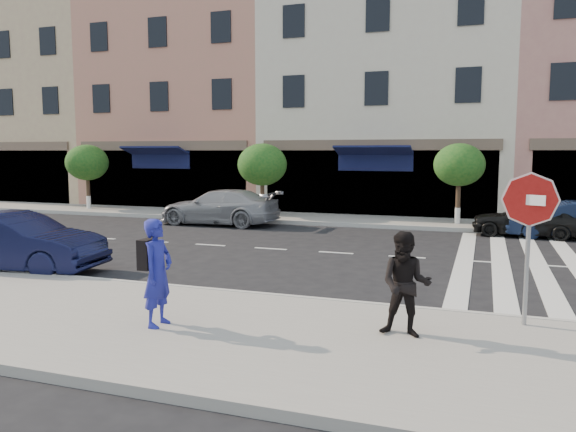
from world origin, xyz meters
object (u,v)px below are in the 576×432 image
(car_near_mid, at_px, (14,242))
(car_far_right, at_px, (565,220))
(photographer, at_px, (158,273))
(car_far_left, at_px, (219,207))
(car_far_mid, at_px, (529,219))
(stop_sign, at_px, (530,214))
(walker, at_px, (406,284))

(car_near_mid, distance_m, car_far_right, 16.58)
(photographer, bearing_deg, car_far_left, 22.07)
(car_far_right, bearing_deg, car_far_mid, -91.93)
(stop_sign, xyz_separation_m, car_far_left, (-10.51, 10.47, -1.22))
(photographer, distance_m, car_far_mid, 14.42)
(stop_sign, bearing_deg, photographer, -136.81)
(car_far_left, bearing_deg, stop_sign, 45.93)
(walker, bearing_deg, photographer, -167.56)
(photographer, bearing_deg, car_far_right, -29.60)
(walker, bearing_deg, stop_sign, 34.72)
(photographer, bearing_deg, car_far_mid, -25.79)
(walker, bearing_deg, car_far_right, 74.38)
(stop_sign, height_order, car_far_right, stop_sign)
(photographer, relative_size, walker, 1.08)
(photographer, relative_size, car_near_mid, 0.39)
(photographer, height_order, walker, photographer)
(photographer, distance_m, car_far_right, 14.93)
(car_near_mid, relative_size, car_far_right, 1.15)
(stop_sign, relative_size, car_far_right, 0.64)
(stop_sign, distance_m, walker, 2.29)
(car_near_mid, xyz_separation_m, car_far_right, (13.15, 10.10, -0.09))
(photographer, relative_size, car_far_mid, 0.46)
(car_far_left, bearing_deg, car_near_mid, -3.70)
(stop_sign, bearing_deg, car_far_left, 158.87)
(car_far_left, height_order, car_far_right, car_far_left)
(photographer, xyz_separation_m, car_far_left, (-5.07, 12.39, -0.30))
(car_far_left, bearing_deg, car_far_right, 93.66)
(car_far_left, relative_size, car_far_right, 1.28)
(walker, bearing_deg, car_far_left, 127.92)
(car_near_mid, distance_m, car_far_mid, 15.72)
(walker, xyz_separation_m, car_far_right, (3.61, 12.24, -0.32))
(photographer, relative_size, car_far_right, 0.45)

